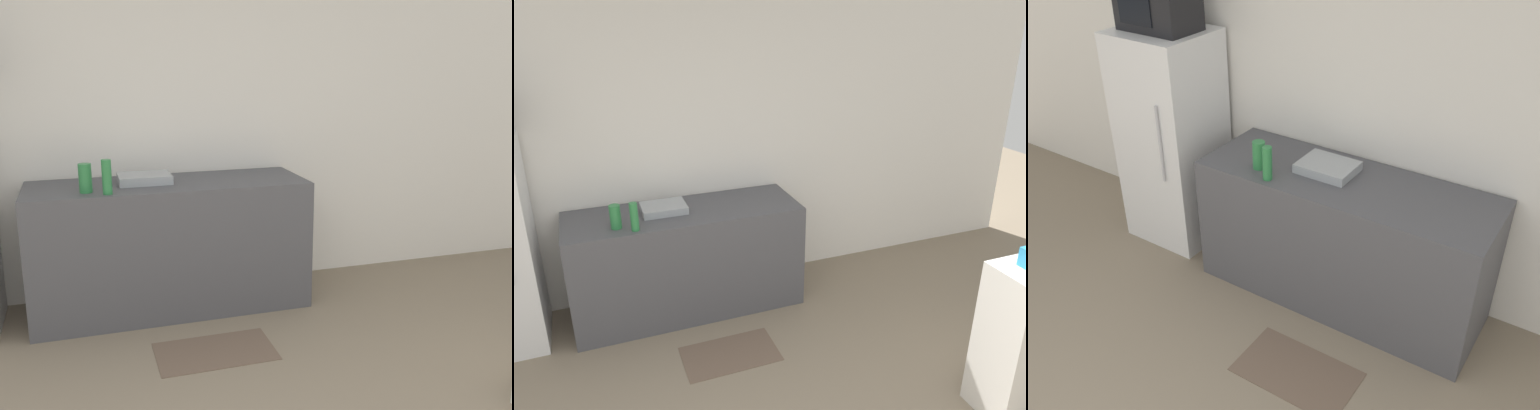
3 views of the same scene
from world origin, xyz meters
TOP-DOWN VIEW (x-y plane):
  - wall_back at (0.00, 3.15)m, footprint 8.00×0.06m
  - counter at (0.24, 2.77)m, footprint 1.93×0.67m
  - sink_basin at (0.08, 2.81)m, footprint 0.36×0.29m
  - bottle_tall at (-0.18, 2.52)m, footprint 0.06×0.06m
  - bottle_short at (-0.31, 2.61)m, footprint 0.08×0.08m
  - kitchen_rug at (0.37, 1.99)m, footprint 0.73×0.43m

SIDE VIEW (x-z plane):
  - kitchen_rug at x=0.37m, z-range 0.00..0.01m
  - counter at x=0.24m, z-range 0.00..0.92m
  - sink_basin at x=0.08m, z-range 0.92..0.98m
  - bottle_short at x=-0.31m, z-range 0.92..1.11m
  - bottle_tall at x=-0.18m, z-range 0.92..1.15m
  - wall_back at x=0.00m, z-range 0.00..2.60m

